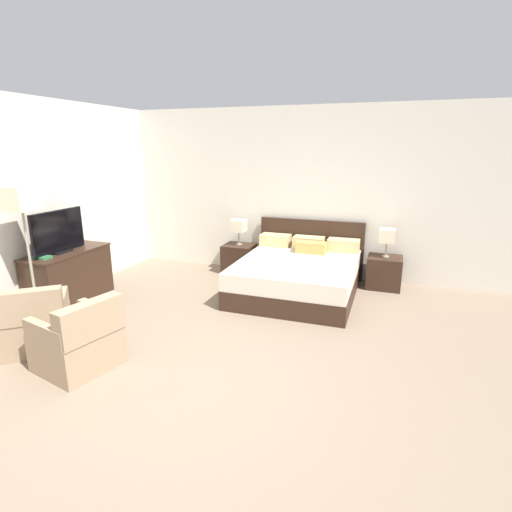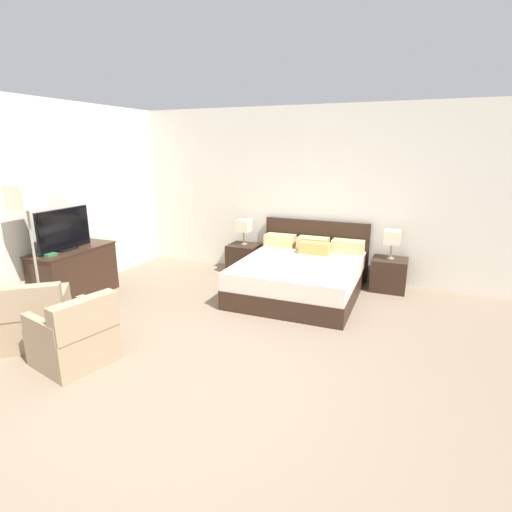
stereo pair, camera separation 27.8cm
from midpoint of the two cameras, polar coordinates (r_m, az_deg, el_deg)
The scene contains 14 objects.
ground_plane at distance 3.92m, azimuth -8.38°, elevation -18.79°, with size 11.67×11.67×0.00m, color #84705B.
wall_back at distance 6.94m, azimuth 7.88°, elevation 8.87°, with size 7.30×0.06×2.85m, color silver.
wall_left at distance 6.56m, azimuth -25.23°, elevation 7.19°, with size 0.06×5.69×2.85m, color silver.
bed at distance 6.15m, azimuth 7.64°, elevation -2.73°, with size 1.79×2.00×0.99m.
nightstand_left at distance 7.16m, azimuth -0.63°, elevation -0.33°, with size 0.53×0.47×0.51m.
nightstand_right at distance 6.64m, azimuth 19.58°, elevation -2.50°, with size 0.53×0.47×0.51m.
table_lamp_left at distance 7.03m, azimuth -0.64°, elevation 4.30°, with size 0.24×0.24×0.45m.
table_lamp_right at distance 6.50m, azimuth 20.04°, elevation 2.46°, with size 0.24×0.24×0.45m.
dresser at distance 6.42m, azimuth -23.34°, elevation -2.19°, with size 0.53×1.25×0.76m.
tv at distance 6.20m, azimuth -24.59°, elevation 3.36°, with size 0.18×0.88×0.59m.
book_red_cover at distance 6.06m, azimuth -26.56°, elevation 0.23°, with size 0.24×0.15×0.03m, color #2D7042.
armchair_by_window at distance 5.19m, azimuth -27.62°, elevation -8.03°, with size 0.96×0.96×0.76m.
armchair_companion at distance 4.54m, azimuth -22.81°, elevation -10.73°, with size 0.83×0.82×0.76m.
floor_lamp at distance 5.58m, azimuth -28.70°, elevation 6.19°, with size 0.33×0.33×1.75m.
Camera 2 is at (1.84, -2.71, 2.19)m, focal length 28.00 mm.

